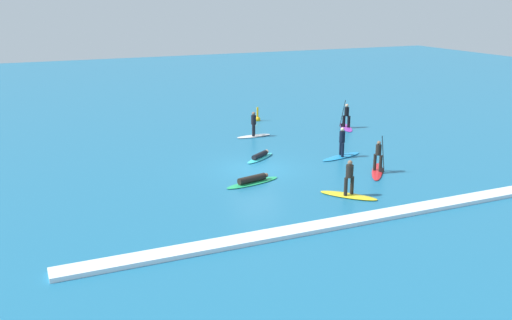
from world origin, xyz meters
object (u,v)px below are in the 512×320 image
surfer_on_teal_board (260,156)px  marker_buoy (258,118)px  surfer_on_green_board (253,181)px  surfer_on_purple_board (346,121)px  surfer_on_blue_board (342,150)px  surfer_on_white_board (254,129)px  surfer_on_yellow_board (349,188)px  surfer_on_red_board (378,165)px

surfer_on_teal_board → marker_buoy: marker_buoy is taller
surfer_on_green_board → surfer_on_teal_board: bearing=48.0°
surfer_on_purple_board → marker_buoy: 6.83m
surfer_on_blue_board → surfer_on_white_board: bearing=-82.7°
surfer_on_yellow_board → surfer_on_purple_board: size_ratio=0.90×
surfer_on_green_board → marker_buoy: size_ratio=2.79×
surfer_on_green_board → surfer_on_yellow_board: (3.41, -3.63, 0.30)m
surfer_on_red_board → marker_buoy: (-0.66, 14.55, -0.22)m
surfer_on_teal_board → surfer_on_red_board: size_ratio=0.86×
surfer_on_teal_board → surfer_on_yellow_board: (1.21, -7.60, 0.31)m
surfer_on_red_board → marker_buoy: bearing=-140.0°
surfer_on_teal_board → surfer_on_red_board: bearing=-81.8°
surfer_on_green_board → marker_buoy: marker_buoy is taller
surfer_on_purple_board → surfer_on_green_board: bearing=149.4°
surfer_on_yellow_board → surfer_on_white_board: bearing=-43.6°
surfer_on_teal_board → surfer_on_purple_board: (8.93, 4.80, 0.35)m
surfer_on_white_board → surfer_on_purple_board: bearing=175.7°
surfer_on_green_board → surfer_on_purple_board: bearing=25.2°
surfer_on_white_board → surfer_on_red_board: surfer_on_red_board is taller
surfer_on_green_board → marker_buoy: bearing=52.2°
surfer_on_purple_board → marker_buoy: size_ratio=2.48×
surfer_on_white_board → surfer_on_yellow_board: surfer_on_yellow_board is taller
marker_buoy → surfer_on_red_board: bearing=-87.4°
surfer_on_teal_board → surfer_on_green_board: surfer_on_green_board is taller
surfer_on_blue_board → surfer_on_white_board: (-2.74, 6.73, 0.03)m
surfer_on_teal_board → surfer_on_yellow_board: size_ratio=0.96×
surfer_on_blue_board → surfer_on_purple_board: size_ratio=1.08×
surfer_on_green_board → surfer_on_purple_board: 14.17m
surfer_on_blue_board → surfer_on_yellow_board: 6.83m
surfer_on_yellow_board → marker_buoy: size_ratio=2.24×
surfer_on_yellow_board → surfer_on_blue_board: bearing=-70.1°
surfer_on_white_board → surfer_on_red_board: 10.49m
surfer_on_blue_board → surfer_on_yellow_board: surfer_on_blue_board is taller
surfer_on_teal_board → surfer_on_yellow_board: bearing=-116.2°
surfer_on_white_board → surfer_on_red_board: size_ratio=0.86×
surfer_on_blue_board → surfer_on_red_board: bearing=78.3°
surfer_on_red_board → marker_buoy: size_ratio=2.50×
surfer_on_teal_board → surfer_on_red_board: 6.86m
surfer_on_purple_board → marker_buoy: (-4.87, 4.77, -0.30)m
surfer_on_green_board → surfer_on_blue_board: bearing=6.1°
surfer_on_teal_board → surfer_on_purple_board: bearing=-7.0°
surfer_on_teal_board → marker_buoy: 10.40m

